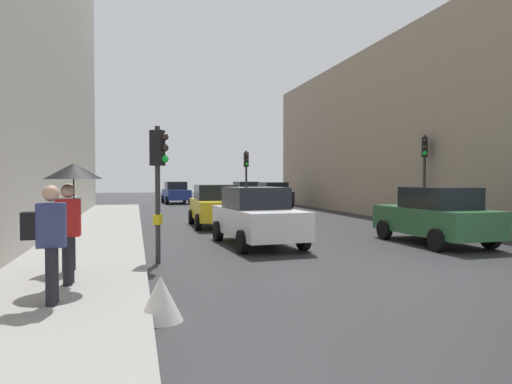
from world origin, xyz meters
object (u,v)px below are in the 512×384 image
Objects in this scene: car_green_estate at (435,216)px; warning_sign_triangle at (160,298)px; traffic_light_mid_street at (425,163)px; car_yellow_taxi at (216,206)px; car_dark_suv at (272,195)px; car_blue_van at (176,193)px; car_white_compact at (257,216)px; pedestrian_with_umbrella at (72,189)px; car_silver_hatchback at (245,192)px; traffic_light_far_median at (246,170)px; pedestrian_with_black_backpack at (66,221)px; traffic_light_near_right at (158,169)px; pedestrian_with_grey_backpack at (48,237)px.

car_green_estate is 6.54× the size of warning_sign_triangle.
traffic_light_mid_street reaches higher than car_yellow_taxi.
car_dark_suv is 9.30m from car_blue_van.
pedestrian_with_umbrella reaches higher than car_white_compact.
car_silver_hatchback is (-3.19, 19.75, -1.79)m from traffic_light_mid_street.
pedestrian_with_black_backpack is (-7.63, -16.39, -1.35)m from traffic_light_far_median.
car_white_compact is 6.65× the size of warning_sign_triangle.
car_blue_van is (-6.05, 7.05, 0.00)m from car_dark_suv.
traffic_light_near_right is at bearing -107.58° from car_silver_hatchback.
car_green_estate reaches higher than warning_sign_triangle.
car_yellow_taxi is at bearing 69.39° from pedestrian_with_grey_backpack.
pedestrian_with_umbrella is at bearing -112.62° from traffic_light_far_median.
traffic_light_far_median reaches higher than car_white_compact.
traffic_light_far_median is 14.27m from car_green_estate.
car_dark_suv is 2.41× the size of pedestrian_with_grey_backpack.
warning_sign_triangle is (-8.91, -24.47, -0.55)m from car_dark_suv.
traffic_light_far_median is at bearing 100.94° from car_green_estate.
traffic_light_near_right is 0.77× the size of car_green_estate.
pedestrian_with_black_backpack reaches higher than car_green_estate.
traffic_light_far_median is 18.12m from pedestrian_with_black_backpack.
pedestrian_with_black_backpack is at bearing -151.17° from traffic_light_mid_street.
car_blue_van is at bearing 80.83° from pedestrian_with_black_backpack.
car_blue_van and car_green_estate have the same top height.
warning_sign_triangle is at bearing -92.51° from traffic_light_near_right.
car_dark_suv is (0.55, -5.90, 0.00)m from car_silver_hatchback.
traffic_light_near_right reaches higher than car_green_estate.
pedestrian_with_umbrella is (-10.33, -22.42, 0.96)m from car_dark_suv.
pedestrian_with_umbrella reaches higher than pedestrian_with_black_backpack.
traffic_light_far_median is at bearing 66.65° from car_yellow_taxi.
car_white_compact is at bearing -107.95° from car_dark_suv.
traffic_light_far_median is 20.70m from warning_sign_triangle.
car_blue_van is (-0.39, 24.55, 0.00)m from car_white_compact.
car_white_compact is at bearing -89.10° from car_blue_van.
traffic_light_mid_street reaches higher than car_blue_van.
traffic_light_mid_street reaches higher than pedestrian_with_black_backpack.
pedestrian_with_grey_backpack is at bearing -108.56° from car_silver_hatchback.
pedestrian_with_grey_backpack is 1.00× the size of pedestrian_with_black_backpack.
car_green_estate is 10.61m from pedestrian_with_black_backpack.
traffic_light_near_right is at bearing -142.02° from car_white_compact.
traffic_light_mid_street reaches higher than traffic_light_near_right.
car_white_compact is 7.91m from pedestrian_with_grey_backpack.
car_dark_suv and car_white_compact have the same top height.
traffic_light_far_median reaches higher than car_silver_hatchback.
traffic_light_mid_street is at bearing -67.43° from car_blue_van.
car_silver_hatchback is 29.97m from pedestrian_with_umbrella.
pedestrian_with_black_backpack is (-10.32, -2.46, 0.29)m from car_green_estate.
car_silver_hatchback is 1.01× the size of car_dark_suv.
traffic_light_mid_street is at bearing 23.68° from car_white_compact.
car_yellow_taxi and car_dark_suv have the same top height.
traffic_light_far_median is at bearing 68.38° from pedestrian_with_grey_backpack.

